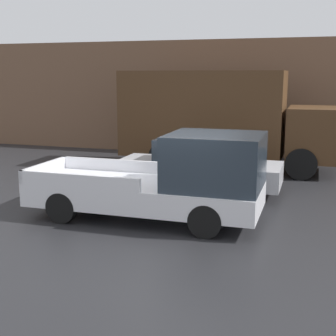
# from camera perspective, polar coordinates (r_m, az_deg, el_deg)

# --- Properties ---
(ground_plane) EXTENTS (60.00, 60.00, 0.00)m
(ground_plane) POSITION_cam_1_polar(r_m,az_deg,el_deg) (10.83, 1.37, -6.97)
(ground_plane) COLOR #232326
(building_wall) EXTENTS (28.00, 0.15, 4.84)m
(building_wall) POSITION_cam_1_polar(r_m,az_deg,el_deg) (19.92, 9.34, 8.36)
(building_wall) COLOR brown
(building_wall) RESTS_ON ground
(pickup_truck) EXTENTS (5.51, 2.11, 2.10)m
(pickup_truck) POSITION_cam_1_polar(r_m,az_deg,el_deg) (10.92, 0.37, -1.53)
(pickup_truck) COLOR silver
(pickup_truck) RESTS_ON ground
(car) EXTENTS (4.76, 1.83, 1.58)m
(car) POSITION_cam_1_polar(r_m,az_deg,el_deg) (13.67, 3.91, 0.35)
(car) COLOR silver
(car) RESTS_ON ground
(delivery_truck) EXTENTS (7.59, 2.49, 3.53)m
(delivery_truck) POSITION_cam_1_polar(r_m,az_deg,el_deg) (17.14, 6.15, 6.22)
(delivery_truck) COLOR #472D19
(delivery_truck) RESTS_ON ground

